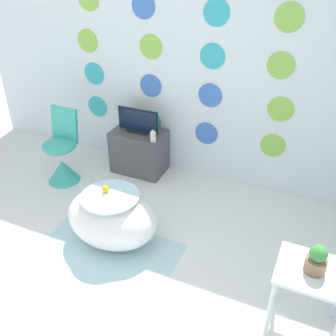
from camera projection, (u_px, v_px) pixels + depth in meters
ground_plane at (59, 315)px, 2.82m from camera, size 12.00×12.00×0.00m
wall_back_dotted at (179, 54)px, 3.84m from camera, size 4.87×0.05×2.60m
rug at (105, 255)px, 3.33m from camera, size 1.19×0.78×0.01m
bathtub at (112, 218)px, 3.36m from camera, size 0.81×0.60×0.50m
rubber_duck at (105, 189)px, 3.24m from camera, size 0.06×0.07×0.07m
chair at (62, 159)px, 4.17m from camera, size 0.36×0.36×0.79m
tv_cabinet at (139, 151)px, 4.34m from camera, size 0.57×0.36×0.48m
tv at (138, 122)px, 4.16m from camera, size 0.46×0.12×0.26m
vase at (153, 137)px, 4.00m from camera, size 0.06×0.06×0.12m
side_table at (311, 282)px, 2.51m from camera, size 0.45×0.39×0.54m
potted_plant_left at (317, 260)px, 2.41m from camera, size 0.13×0.13×0.20m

